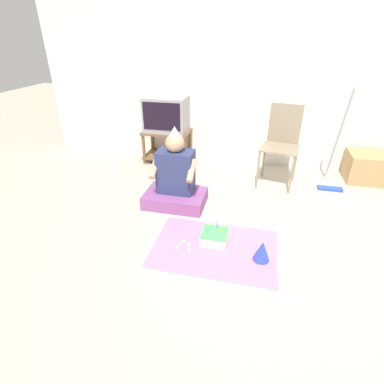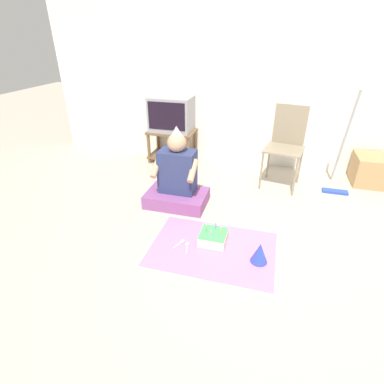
{
  "view_description": "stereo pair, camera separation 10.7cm",
  "coord_description": "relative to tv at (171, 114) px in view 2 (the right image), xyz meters",
  "views": [
    {
      "loc": [
        -0.11,
        -1.91,
        1.66
      ],
      "look_at": [
        -0.67,
        0.46,
        0.35
      ],
      "focal_mm": 28.0,
      "sensor_mm": 36.0,
      "label": 1
    },
    {
      "loc": [
        -0.01,
        -1.88,
        1.66
      ],
      "look_at": [
        -0.67,
        0.46,
        0.35
      ],
      "focal_mm": 28.0,
      "sensor_mm": 36.0,
      "label": 2
    }
  ],
  "objects": [
    {
      "name": "party_hat_blue",
      "position": [
        1.38,
        -1.87,
        -0.58
      ],
      "size": [
        0.14,
        0.14,
        0.18
      ],
      "color": "blue",
      "rests_on": "party_cloth"
    },
    {
      "name": "birthday_cake",
      "position": [
        0.97,
        -1.73,
        -0.62
      ],
      "size": [
        0.23,
        0.23,
        0.18
      ],
      "color": "#F4E0C6",
      "rests_on": "party_cloth"
    },
    {
      "name": "cardboard_box_stack",
      "position": [
        2.63,
        -0.04,
        -0.5
      ],
      "size": [
        0.53,
        0.43,
        0.35
      ],
      "color": "tan",
      "rests_on": "ground_plane"
    },
    {
      "name": "dust_mop",
      "position": [
        2.14,
        -0.33,
        -0.34
      ],
      "size": [
        0.28,
        0.41,
        1.16
      ],
      "color": "#2D4CB2",
      "rests_on": "ground_plane"
    },
    {
      "name": "ground_plane",
      "position": [
        1.39,
        -1.95,
        -0.67
      ],
      "size": [
        16.0,
        16.0,
        0.0
      ],
      "primitive_type": "plane",
      "color": "#BCB29E"
    },
    {
      "name": "wall_back",
      "position": [
        1.39,
        0.23,
        0.6
      ],
      "size": [
        6.4,
        0.06,
        2.55
      ],
      "color": "white",
      "rests_on": "ground_plane"
    },
    {
      "name": "folding_chair",
      "position": [
        1.52,
        -0.34,
        -0.13
      ],
      "size": [
        0.48,
        0.46,
        0.94
      ],
      "color": "gray",
      "rests_on": "ground_plane"
    },
    {
      "name": "party_cloth",
      "position": [
        0.99,
        -1.82,
        -0.67
      ],
      "size": [
        1.06,
        0.75,
        0.01
      ],
      "color": "pink",
      "rests_on": "ground_plane"
    },
    {
      "name": "plastic_spoon_near",
      "position": [
        0.71,
        -1.82,
        -0.66
      ],
      "size": [
        0.07,
        0.14,
        0.01
      ],
      "color": "white",
      "rests_on": "party_cloth"
    },
    {
      "name": "tv_stand",
      "position": [
        0.0,
        -0.0,
        -0.41
      ],
      "size": [
        0.64,
        0.41,
        0.45
      ],
      "color": "brown",
      "rests_on": "ground_plane"
    },
    {
      "name": "tv",
      "position": [
        0.0,
        0.0,
        0.0
      ],
      "size": [
        0.56,
        0.4,
        0.46
      ],
      "color": "#99999E",
      "rests_on": "tv_stand"
    },
    {
      "name": "person_seated",
      "position": [
        0.45,
        -1.14,
        -0.41
      ],
      "size": [
        0.64,
        0.43,
        0.85
      ],
      "color": "#8C4C8C",
      "rests_on": "ground_plane"
    },
    {
      "name": "plastic_spoon_far",
      "position": [
        0.77,
        -1.84,
        -0.66
      ],
      "size": [
        0.05,
        0.14,
        0.01
      ],
      "color": "white",
      "rests_on": "party_cloth"
    }
  ]
}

